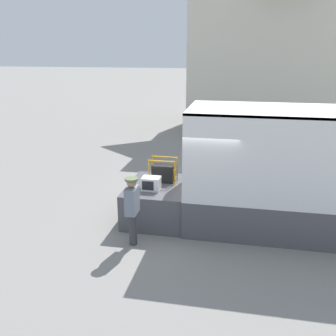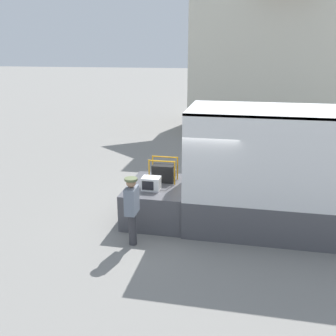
% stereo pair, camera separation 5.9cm
% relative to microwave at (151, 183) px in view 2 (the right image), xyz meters
% --- Properties ---
extents(ground_plane, '(160.00, 160.00, 0.00)m').
position_rel_microwave_xyz_m(ground_plane, '(0.90, 0.38, -1.10)').
color(ground_plane, gray).
extents(tailgate_deck, '(1.59, 2.06, 0.93)m').
position_rel_microwave_xyz_m(tailgate_deck, '(0.10, 0.38, -0.63)').
color(tailgate_deck, '#4C4C51').
rests_on(tailgate_deck, ground).
extents(microwave, '(0.46, 0.35, 0.34)m').
position_rel_microwave_xyz_m(microwave, '(0.00, 0.00, 0.00)').
color(microwave, white).
rests_on(microwave, tailgate_deck).
extents(portable_generator, '(0.73, 0.44, 0.64)m').
position_rel_microwave_xyz_m(portable_generator, '(0.19, 0.70, 0.07)').
color(portable_generator, black).
rests_on(portable_generator, tailgate_deck).
extents(worker_person, '(0.29, 0.44, 1.63)m').
position_rel_microwave_xyz_m(worker_person, '(-0.16, -1.16, -0.11)').
color(worker_person, '#38383D').
rests_on(worker_person, ground).
extents(house_backdrop, '(9.00, 7.03, 9.53)m').
position_rel_microwave_xyz_m(house_backdrop, '(3.74, 12.91, 3.76)').
color(house_backdrop, beige).
rests_on(house_backdrop, ground).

